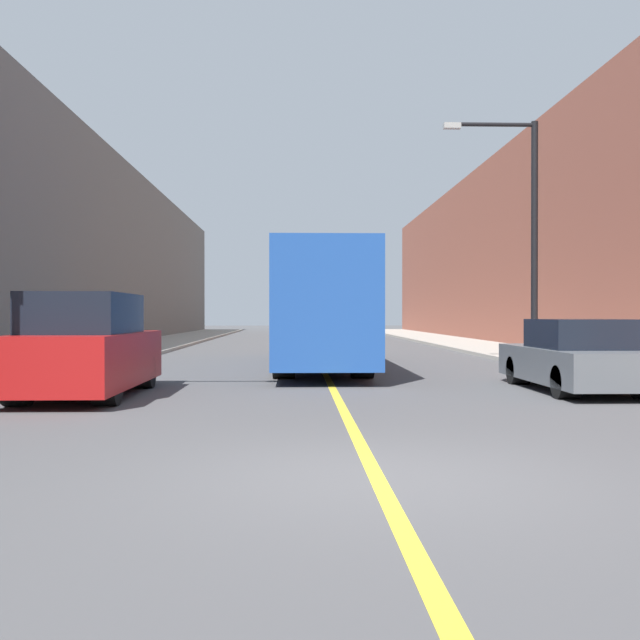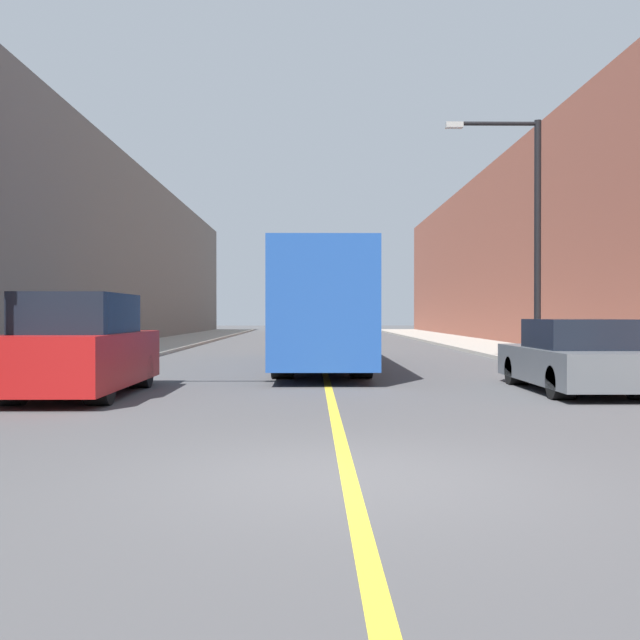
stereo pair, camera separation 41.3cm
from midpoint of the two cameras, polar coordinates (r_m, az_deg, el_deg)
ground_plane at (r=7.21m, az=2.68°, el=-11.92°), size 200.00×200.00×0.00m
sidewalk_left at (r=37.75m, az=-12.93°, el=-1.84°), size 3.69×72.00×0.13m
sidewalk_right at (r=37.98m, az=10.89°, el=-1.83°), size 3.69×72.00×0.13m
building_row_left at (r=38.79m, az=-18.55°, el=5.23°), size 4.00×72.00×9.64m
building_row_right at (r=39.13m, az=16.43°, el=5.46°), size 4.00×72.00×10.01m
road_center_line at (r=37.05m, az=-0.98°, el=-1.97°), size 0.16×72.00×0.01m
bus at (r=22.09m, az=-0.68°, el=0.96°), size 2.43×12.93×3.25m
parked_suv_left at (r=14.77m, az=-18.13°, el=-2.11°), size 1.89×4.93×1.94m
car_right_near at (r=15.87m, az=18.31°, el=-2.79°), size 1.87×4.70×1.45m
street_lamp_right at (r=22.94m, az=14.89°, el=7.14°), size 2.80×0.24×7.10m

